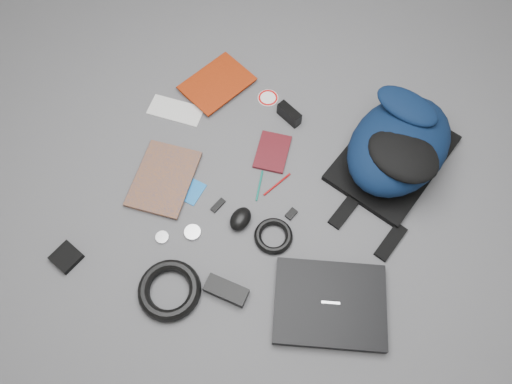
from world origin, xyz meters
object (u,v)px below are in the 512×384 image
at_px(textbook_red, 201,70).
at_px(pouch, 66,257).
at_px(laptop, 330,304).
at_px(compact_camera, 289,114).
at_px(comic_book, 138,172).
at_px(power_brick, 226,290).
at_px(mouse, 240,219).
at_px(dvd_case, 272,152).
at_px(backpack, 399,145).

distance_m(textbook_red, pouch, 0.90).
relative_size(laptop, compact_camera, 3.52).
distance_m(textbook_red, comic_book, 0.52).
relative_size(laptop, power_brick, 2.53).
bearing_deg(compact_camera, power_brick, -60.76).
xyz_separation_m(compact_camera, mouse, (0.01, -0.47, -0.00)).
xyz_separation_m(comic_book, pouch, (-0.06, -0.38, 0.00)).
distance_m(dvd_case, pouch, 0.81).
distance_m(comic_book, pouch, 0.38).
height_order(laptop, pouch, laptop).
xyz_separation_m(dvd_case, mouse, (0.01, -0.30, 0.02)).
xyz_separation_m(textbook_red, power_brick, (0.48, -0.78, 0.00)).
bearing_deg(laptop, dvd_case, 111.63).
distance_m(laptop, compact_camera, 0.74).
distance_m(comic_book, mouse, 0.42).
relative_size(comic_book, mouse, 3.00).
relative_size(laptop, comic_book, 1.27).
xyz_separation_m(backpack, dvd_case, (-0.42, -0.15, -0.10)).
bearing_deg(power_brick, backpack, 63.24).
relative_size(textbook_red, comic_book, 0.94).
height_order(backpack, compact_camera, backpack).
bearing_deg(backpack, power_brick, -102.09).
height_order(textbook_red, comic_book, textbook_red).
height_order(backpack, comic_book, backpack).
height_order(compact_camera, mouse, compact_camera).
height_order(dvd_case, mouse, mouse).
bearing_deg(power_brick, mouse, 103.79).
xyz_separation_m(laptop, comic_book, (-0.81, 0.17, -0.01)).
relative_size(laptop, pouch, 4.18).
bearing_deg(backpack, compact_camera, -167.66).
relative_size(textbook_red, compact_camera, 2.60).
bearing_deg(comic_book, dvd_case, 25.88).
bearing_deg(mouse, textbook_red, 134.72).
xyz_separation_m(comic_book, power_brick, (0.49, -0.27, 0.01)).
bearing_deg(power_brick, comic_book, 150.97).
height_order(backpack, power_brick, backpack).
height_order(laptop, compact_camera, compact_camera).
height_order(mouse, power_brick, mouse).
distance_m(backpack, mouse, 0.62).
bearing_deg(pouch, mouse, 36.74).
height_order(mouse, pouch, mouse).
bearing_deg(laptop, textbook_red, 120.34).
bearing_deg(compact_camera, dvd_case, -65.66).
bearing_deg(compact_camera, backpack, 21.46).
bearing_deg(pouch, dvd_case, 54.40).
xyz_separation_m(laptop, compact_camera, (-0.39, 0.62, 0.01)).
bearing_deg(laptop, backpack, 68.27).
distance_m(laptop, power_brick, 0.34).
bearing_deg(compact_camera, laptop, -34.02).
distance_m(textbook_red, dvd_case, 0.48).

